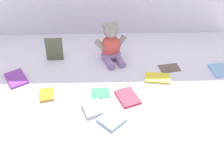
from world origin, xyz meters
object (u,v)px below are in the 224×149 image
(book_case_2, at_px, (169,68))
(book_case_4, at_px, (16,78))
(book_case_1, at_px, (54,49))
(book_case_8, at_px, (157,78))
(book_case_9, at_px, (112,119))
(book_case_3, at_px, (100,93))
(teddy_bear, at_px, (111,46))
(book_case_7, at_px, (47,95))
(book_case_5, at_px, (219,70))
(book_case_6, at_px, (93,108))
(book_case_0, at_px, (128,97))

(book_case_2, xyz_separation_m, book_case_4, (-0.84, -0.07, 0.00))
(book_case_1, relative_size, book_case_8, 1.02)
(book_case_9, bearing_deg, book_case_3, -28.44)
(book_case_1, xyz_separation_m, book_case_9, (0.32, -0.49, -0.06))
(teddy_bear, distance_m, book_case_9, 0.50)
(teddy_bear, height_order, book_case_3, teddy_bear)
(book_case_1, xyz_separation_m, book_case_4, (-0.19, -0.18, -0.06))
(book_case_2, height_order, book_case_4, book_case_4)
(teddy_bear, relative_size, book_case_3, 2.48)
(book_case_7, height_order, book_case_8, same)
(book_case_5, bearing_deg, book_case_6, -164.90)
(book_case_2, xyz_separation_m, book_case_6, (-0.42, -0.31, 0.00))
(teddy_bear, height_order, book_case_8, teddy_bear)
(book_case_1, relative_size, book_case_5, 1.24)
(book_case_2, distance_m, book_case_9, 0.51)
(book_case_0, bearing_deg, book_case_1, -62.44)
(teddy_bear, height_order, book_case_5, teddy_bear)
(teddy_bear, distance_m, book_case_1, 0.33)
(teddy_bear, height_order, book_case_7, teddy_bear)
(book_case_0, height_order, book_case_9, book_case_9)
(book_case_6, distance_m, book_case_7, 0.26)
(book_case_2, bearing_deg, book_case_3, -73.19)
(teddy_bear, xyz_separation_m, book_case_7, (-0.33, -0.32, -0.08))
(teddy_bear, bearing_deg, book_case_4, -178.14)
(book_case_4, bearing_deg, book_case_0, 133.01)
(book_case_2, relative_size, book_case_4, 0.82)
(book_case_0, relative_size, book_case_8, 0.96)
(book_case_8, height_order, book_case_9, book_case_9)
(book_case_3, height_order, book_case_4, book_case_4)
(book_case_2, height_order, book_case_3, same)
(book_case_1, relative_size, book_case_6, 1.39)
(book_case_6, distance_m, book_case_8, 0.41)
(book_case_0, bearing_deg, teddy_bear, -99.49)
(book_case_0, relative_size, book_case_1, 0.93)
(book_case_9, bearing_deg, book_case_5, -104.39)
(book_case_3, height_order, book_case_6, book_case_6)
(book_case_1, bearing_deg, book_case_2, -9.95)
(book_case_1, distance_m, book_case_3, 0.41)
(teddy_bear, height_order, book_case_1, teddy_bear)
(book_case_5, xyz_separation_m, book_case_9, (-0.60, -0.35, -0.00))
(book_case_4, relative_size, book_case_7, 1.49)
(book_case_7, bearing_deg, teddy_bear, 32.59)
(book_case_4, bearing_deg, book_case_2, 153.56)
(book_case_3, bearing_deg, book_case_6, 157.60)
(book_case_3, bearing_deg, book_case_5, -82.26)
(book_case_0, relative_size, book_case_7, 1.39)
(book_case_5, bearing_deg, book_case_0, -165.85)
(book_case_5, bearing_deg, book_case_8, -178.13)
(book_case_2, xyz_separation_m, book_case_9, (-0.33, -0.38, 0.00))
(book_case_0, distance_m, book_case_5, 0.56)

